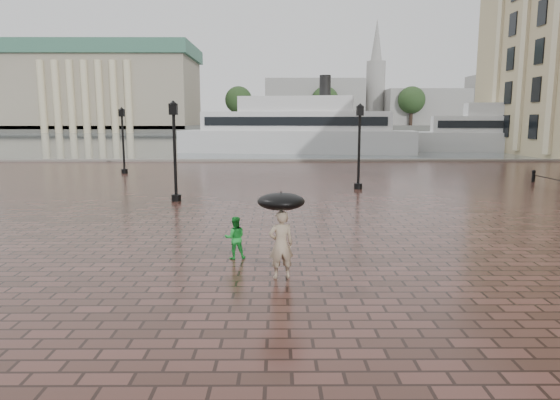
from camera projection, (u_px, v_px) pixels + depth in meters
name	position (u px, v px, depth m)	size (l,w,h in m)	color
ground	(329.00, 262.00, 13.05)	(300.00, 300.00, 0.00)	#341E18
harbour_water	(284.00, 138.00, 103.87)	(240.00, 240.00, 0.00)	#41484F
quay_edge	(292.00, 161.00, 44.64)	(80.00, 0.60, 0.30)	slate
far_shore	(281.00, 128.00, 170.84)	(300.00, 60.00, 2.00)	#4C4C47
museum	(103.00, 86.00, 153.31)	(57.00, 32.50, 26.00)	gray
distant_skyline	(431.00, 102.00, 159.88)	(102.50, 22.00, 33.00)	gray
far_trees	(282.00, 100.00, 147.79)	(188.00, 8.00, 13.50)	#2D2119
street_lamps	(212.00, 144.00, 27.79)	(15.44, 12.44, 4.40)	black
adult_pedestrian	(281.00, 244.00, 11.63)	(0.59, 0.39, 1.62)	tan
child_pedestrian	(235.00, 238.00, 13.29)	(0.56, 0.44, 1.15)	green
ferry_near	(297.00, 130.00, 55.95)	(26.61, 10.39, 8.51)	silver
ferry_far	(516.00, 132.00, 57.61)	(24.00, 10.68, 7.66)	silver
umbrella	(281.00, 201.00, 11.47)	(1.10, 1.10, 1.12)	black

